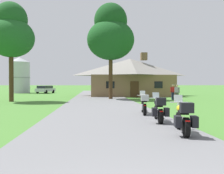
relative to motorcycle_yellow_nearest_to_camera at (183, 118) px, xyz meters
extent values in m
plane|color=#42752D|center=(-2.33, 14.21, -0.61)|extent=(500.00, 500.00, 0.00)
cube|color=slate|center=(-2.33, 12.21, -0.58)|extent=(6.40, 80.00, 0.06)
cylinder|color=black|center=(0.16, 0.95, -0.23)|extent=(0.22, 0.65, 0.64)
cylinder|color=black|center=(-0.08, -0.47, -0.23)|extent=(0.26, 0.66, 0.64)
cube|color=silver|center=(0.04, 0.22, -0.17)|extent=(0.35, 0.60, 0.30)
ellipsoid|color=gold|center=(0.08, 0.48, 0.28)|extent=(0.38, 0.56, 0.26)
cube|color=black|center=(0.00, 0.02, 0.19)|extent=(0.36, 0.56, 0.10)
cylinder|color=silver|center=(0.16, 0.91, 0.47)|extent=(0.66, 0.14, 0.03)
cylinder|color=silver|center=(0.16, 0.95, 0.13)|extent=(0.10, 0.24, 0.73)
cube|color=#B2BCC6|center=(0.17, 1.01, 0.61)|extent=(0.33, 0.16, 0.27)
sphere|color=silver|center=(0.16, 0.91, 0.33)|extent=(0.11, 0.11, 0.11)
cube|color=black|center=(-0.09, -0.52, 0.41)|extent=(0.46, 0.42, 0.32)
cube|color=red|center=(-0.12, -0.69, 0.00)|extent=(0.14, 0.05, 0.06)
cylinder|color=silver|center=(0.11, -0.18, -0.33)|extent=(0.16, 0.55, 0.07)
cube|color=black|center=(-0.33, -0.38, -0.05)|extent=(0.27, 0.43, 0.36)
cube|color=black|center=(0.18, -0.47, -0.05)|extent=(0.27, 0.43, 0.36)
cylinder|color=black|center=(-0.01, 3.63, -0.23)|extent=(0.18, 0.65, 0.64)
cylinder|color=black|center=(-0.18, 2.20, -0.23)|extent=(0.23, 0.65, 0.64)
cube|color=silver|center=(-0.09, 2.90, -0.17)|extent=(0.32, 0.59, 0.30)
ellipsoid|color=black|center=(-0.06, 3.16, 0.28)|extent=(0.36, 0.55, 0.26)
cube|color=black|center=(-0.12, 2.70, 0.19)|extent=(0.34, 0.55, 0.10)
cylinder|color=silver|center=(-0.01, 3.60, 0.47)|extent=(0.66, 0.11, 0.03)
cylinder|color=silver|center=(-0.01, 3.63, 0.13)|extent=(0.09, 0.24, 0.73)
cube|color=#B2BCC6|center=(0.00, 3.69, 0.61)|extent=(0.33, 0.15, 0.27)
sphere|color=silver|center=(-0.01, 3.60, 0.33)|extent=(0.11, 0.11, 0.11)
cube|color=black|center=(-0.18, 2.15, 0.41)|extent=(0.44, 0.40, 0.32)
cube|color=red|center=(-0.20, 1.99, 0.00)|extent=(0.14, 0.05, 0.06)
cylinder|color=silver|center=(0.00, 2.51, -0.33)|extent=(0.13, 0.55, 0.07)
cube|color=black|center=(-0.43, 2.28, -0.05)|extent=(0.25, 0.42, 0.36)
cube|color=black|center=(0.09, 2.22, -0.05)|extent=(0.25, 0.42, 0.36)
cylinder|color=black|center=(-0.10, 6.43, -0.23)|extent=(0.19, 0.65, 0.64)
cylinder|color=black|center=(-0.28, 5.00, -0.23)|extent=(0.23, 0.65, 0.64)
cube|color=silver|center=(-0.19, 5.69, -0.17)|extent=(0.33, 0.59, 0.30)
ellipsoid|color=gold|center=(-0.16, 5.95, 0.28)|extent=(0.36, 0.55, 0.26)
cube|color=black|center=(-0.22, 5.50, 0.19)|extent=(0.34, 0.55, 0.10)
cylinder|color=silver|center=(-0.11, 6.39, 0.47)|extent=(0.66, 0.11, 0.03)
cylinder|color=silver|center=(-0.10, 6.43, 0.13)|extent=(0.09, 0.24, 0.73)
cube|color=#B2BCC6|center=(-0.10, 6.49, 0.61)|extent=(0.33, 0.15, 0.27)
sphere|color=silver|center=(-0.11, 6.39, 0.33)|extent=(0.11, 0.11, 0.11)
cube|color=#B7B7BC|center=(-0.29, 4.95, 0.41)|extent=(0.44, 0.41, 0.32)
cube|color=red|center=(-0.31, 4.78, 0.00)|extent=(0.14, 0.05, 0.06)
cylinder|color=silver|center=(-0.10, 5.30, -0.33)|extent=(0.14, 0.55, 0.07)
cube|color=brown|center=(2.29, 27.48, 0.88)|extent=(11.36, 7.94, 2.97)
pyramid|color=gray|center=(2.29, 27.48, 3.60)|extent=(12.04, 8.41, 2.48)
cube|color=brown|center=(4.34, 27.48, 5.19)|extent=(0.90, 0.90, 1.10)
cube|color=#472D19|center=(2.29, 23.48, 0.44)|extent=(1.10, 0.08, 2.10)
cube|color=black|center=(-0.89, 23.48, 1.03)|extent=(1.10, 0.06, 0.90)
cube|color=black|center=(5.47, 23.48, 1.03)|extent=(1.10, 0.06, 0.90)
cylinder|color=black|center=(5.77, 18.19, -0.18)|extent=(0.14, 0.14, 0.86)
cylinder|color=black|center=(5.67, 18.05, -0.18)|extent=(0.14, 0.14, 0.86)
cube|color=#A8231E|center=(5.72, 18.12, 0.53)|extent=(0.39, 0.42, 0.56)
cylinder|color=#A8231E|center=(5.85, 18.31, 0.51)|extent=(0.09, 0.09, 0.58)
cylinder|color=#A8231E|center=(5.59, 17.93, 0.51)|extent=(0.09, 0.09, 0.58)
sphere|color=tan|center=(5.72, 18.12, 0.95)|extent=(0.21, 0.21, 0.21)
cylinder|color=#B2AD99|center=(5.72, 18.12, 1.05)|extent=(0.22, 0.22, 0.05)
cylinder|color=navy|center=(5.71, 18.04, -0.18)|extent=(0.14, 0.14, 0.86)
cylinder|color=navy|center=(5.54, 18.09, -0.18)|extent=(0.14, 0.14, 0.86)
cube|color=#A8231E|center=(5.62, 18.07, 0.53)|extent=(0.41, 0.32, 0.56)
cylinder|color=#A8231E|center=(5.84, 18.00, 0.51)|extent=(0.09, 0.09, 0.58)
cylinder|color=#A8231E|center=(5.40, 18.13, 0.51)|extent=(0.09, 0.09, 0.58)
sphere|color=tan|center=(5.62, 18.07, 0.95)|extent=(0.21, 0.21, 0.21)
cylinder|color=#B2AD99|center=(5.62, 18.07, 1.05)|extent=(0.22, 0.22, 0.05)
cylinder|color=black|center=(5.67, 16.60, -0.18)|extent=(0.14, 0.14, 0.86)
cylinder|color=black|center=(5.52, 16.70, -0.18)|extent=(0.14, 0.14, 0.86)
cube|color=gray|center=(5.59, 16.65, 0.53)|extent=(0.42, 0.39, 0.56)
cylinder|color=gray|center=(5.78, 16.51, 0.51)|extent=(0.09, 0.09, 0.58)
cylinder|color=gray|center=(5.41, 16.79, 0.51)|extent=(0.09, 0.09, 0.58)
sphere|color=tan|center=(5.59, 16.65, 0.95)|extent=(0.21, 0.21, 0.21)
cylinder|color=#B2AD99|center=(5.59, 16.65, 1.05)|extent=(0.22, 0.22, 0.05)
cylinder|color=#422D19|center=(-1.11, 19.63, 2.03)|extent=(0.44, 0.44, 5.28)
ellipsoid|color=#194C1E|center=(-1.11, 19.63, 6.15)|extent=(5.36, 5.36, 4.56)
ellipsoid|color=#16441B|center=(-1.11, 19.63, 8.29)|extent=(3.75, 3.75, 4.02)
cylinder|color=#422D19|center=(-11.21, 16.82, 1.93)|extent=(0.44, 0.44, 5.08)
ellipsoid|color=#1E5623|center=(-11.21, 16.82, 5.73)|extent=(4.55, 4.55, 3.87)
ellipsoid|color=#1B4E20|center=(-11.21, 16.82, 7.55)|extent=(3.19, 3.19, 3.41)
cylinder|color=#B2B7BC|center=(-17.16, 39.70, 2.32)|extent=(3.81, 3.81, 5.86)
cone|color=#999EA3|center=(-17.16, 39.70, 5.73)|extent=(3.89, 3.89, 0.95)
cylinder|color=gray|center=(-17.16, 39.70, 2.32)|extent=(3.93, 3.93, 0.15)
cube|color=#ADAFB7|center=(-11.96, 38.02, 0.01)|extent=(3.06, 4.93, 0.60)
cube|color=black|center=(-12.01, 37.83, 0.55)|extent=(2.46, 3.55, 0.48)
cylinder|color=black|center=(-12.37, 39.62, -0.29)|extent=(0.39, 0.68, 0.64)
cylinder|color=black|center=(-10.74, 39.15, -0.29)|extent=(0.39, 0.68, 0.64)
cylinder|color=black|center=(-13.17, 36.89, -0.29)|extent=(0.39, 0.68, 0.64)
cylinder|color=black|center=(-11.54, 36.41, -0.29)|extent=(0.39, 0.68, 0.64)
camera|label=1|loc=(-3.06, -8.10, 1.18)|focal=39.19mm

